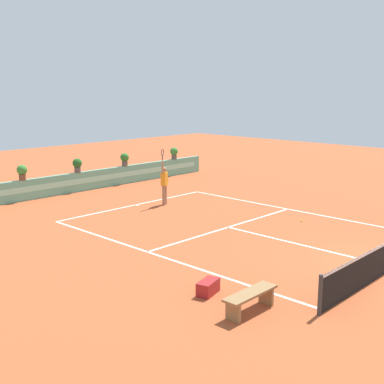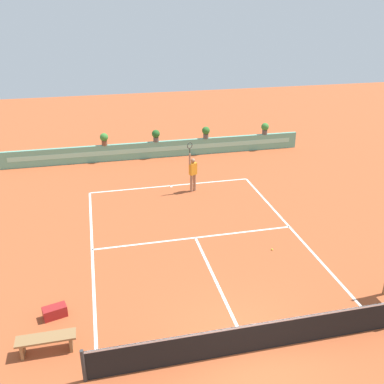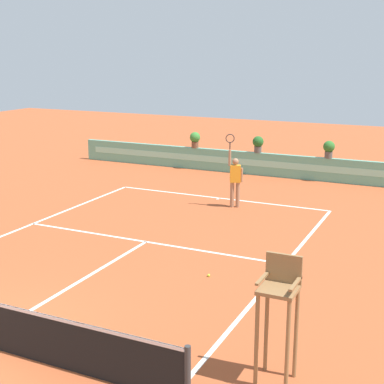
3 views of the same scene
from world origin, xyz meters
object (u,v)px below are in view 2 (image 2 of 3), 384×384
Objects in this scene: potted_plant_centre at (156,135)px; potted_plant_right at (206,132)px; gear_bag at (55,312)px; tennis_player at (193,172)px; tennis_ball_near_baseline at (272,249)px; bench_courtside at (46,341)px; potted_plant_left at (104,138)px; potted_plant_far_right at (265,128)px.

potted_plant_right is at bearing 0.00° from potted_plant_centre.
potted_plant_centre is (5.23, 13.68, 1.23)m from gear_bag.
tennis_ball_near_baseline is (1.70, -6.17, -1.02)m from tennis_player.
potted_plant_centre is (-2.71, 11.58, 1.38)m from tennis_ball_near_baseline.
tennis_ball_near_baseline is at bearing -74.56° from tennis_player.
gear_bag is at bearing -121.29° from potted_plant_right.
tennis_player is at bearing 56.76° from bench_courtside.
potted_plant_centre is at bearing 69.07° from gear_bag.
potted_plant_left reaches higher than bench_courtside.
potted_plant_centre and potted_plant_right have the same top height.
bench_courtside is at bearing -123.24° from tennis_player.
potted_plant_centre is 3.08m from potted_plant_right.
bench_courtside reaches higher than gear_bag.
gear_bag is 0.97× the size of potted_plant_left.
tennis_ball_near_baseline is at bearing -109.99° from potted_plant_far_right.
gear_bag is (0.13, 1.45, -0.20)m from bench_courtside.
bench_courtside is 1.47m from gear_bag.
potted_plant_far_right is at bearing 70.01° from tennis_ball_near_baseline.
potted_plant_far_right is (4.21, 11.58, 1.38)m from tennis_ball_near_baseline.
potted_plant_far_right is at bearing 42.48° from tennis_player.
potted_plant_left is 1.00× the size of potted_plant_right.
potted_plant_centre reaches higher than tennis_ball_near_baseline.
gear_bag reaches higher than tennis_ball_near_baseline.
tennis_ball_near_baseline is 0.09× the size of potted_plant_centre.
potted_plant_left is at bearing 81.30° from bench_courtside.
tennis_player is 5.81m from potted_plant_right.
gear_bag is 0.97× the size of potted_plant_right.
tennis_player is 3.57× the size of potted_plant_centre.
bench_courtside is at bearing -119.16° from potted_plant_right.
tennis_ball_near_baseline is at bearing -76.82° from potted_plant_centre.
potted_plant_left is 9.97m from potted_plant_far_right.
potted_plant_right is 1.00× the size of potted_plant_far_right.
bench_courtside is 2.21× the size of potted_plant_far_right.
potted_plant_left is 6.13m from potted_plant_right.
gear_bag is 10.39m from tennis_player.
tennis_ball_near_baseline is (8.07, 3.55, -0.34)m from bench_courtside.
tennis_player is (6.24, 8.27, 0.87)m from gear_bag.
potted_plant_centre is at bearing 100.57° from tennis_player.
potted_plant_left reaches higher than gear_bag.
potted_plant_far_right reaches higher than tennis_ball_near_baseline.
gear_bag is 0.27× the size of tennis_player.
potted_plant_left is (-4.05, 5.42, 0.36)m from tennis_player.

